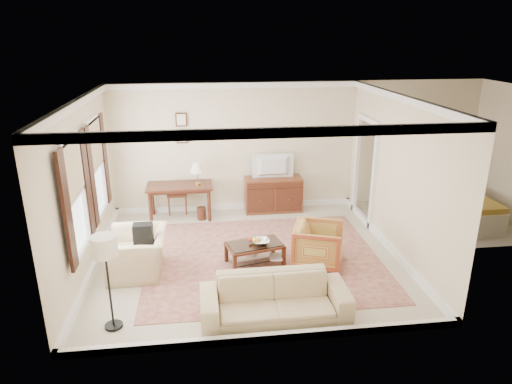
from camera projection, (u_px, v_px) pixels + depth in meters
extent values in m
cube|color=beige|center=(247.00, 257.00, 8.41)|extent=(5.50, 5.00, 0.01)
cube|color=white|center=(246.00, 98.00, 7.45)|extent=(5.50, 5.00, 0.01)
cube|color=beige|center=(235.00, 148.00, 10.27)|extent=(5.50, 0.01, 2.90)
cube|color=beige|center=(269.00, 245.00, 5.59)|extent=(5.50, 0.01, 2.90)
cube|color=beige|center=(83.00, 188.00, 7.60)|extent=(0.01, 5.00, 2.90)
cube|color=beige|center=(398.00, 176.00, 8.25)|extent=(0.01, 5.00, 2.90)
cube|color=beige|center=(434.00, 221.00, 9.99)|extent=(3.00, 2.70, 0.01)
cube|color=beige|center=(510.00, 155.00, 9.69)|extent=(0.01, 2.70, 2.90)
cube|color=maroon|center=(263.00, 258.00, 8.33)|extent=(4.20, 3.61, 0.01)
cube|color=#482114|center=(180.00, 186.00, 9.92)|extent=(1.41, 0.71, 0.05)
cylinder|color=#482114|center=(150.00, 208.00, 9.72)|extent=(0.07, 0.07, 0.72)
cylinder|color=#482114|center=(209.00, 206.00, 9.87)|extent=(0.07, 0.07, 0.72)
cylinder|color=#482114|center=(153.00, 200.00, 10.23)|extent=(0.07, 0.07, 0.72)
cylinder|color=#482114|center=(209.00, 197.00, 10.38)|extent=(0.07, 0.07, 0.72)
cube|color=brown|center=(273.00, 194.00, 10.45)|extent=(1.29, 0.50, 0.79)
imported|color=black|center=(274.00, 159.00, 10.16)|extent=(0.89, 0.51, 0.12)
cube|color=#482114|center=(255.00, 245.00, 8.02)|extent=(1.06, 0.77, 0.04)
cube|color=silver|center=(255.00, 244.00, 8.00)|extent=(0.99, 0.69, 0.01)
cube|color=silver|center=(255.00, 257.00, 8.09)|extent=(0.97, 0.67, 0.02)
cube|color=#482114|center=(235.00, 265.00, 7.71)|extent=(0.07, 0.07, 0.37)
cube|color=#482114|center=(284.00, 257.00, 8.00)|extent=(0.07, 0.07, 0.37)
cube|color=#482114|center=(226.00, 253.00, 8.15)|extent=(0.07, 0.07, 0.37)
cube|color=#482114|center=(273.00, 245.00, 8.45)|extent=(0.07, 0.07, 0.37)
imported|color=silver|center=(261.00, 241.00, 7.97)|extent=(0.42, 0.42, 0.10)
imported|color=brown|center=(248.00, 254.00, 8.16)|extent=(0.21, 0.24, 0.38)
imported|color=brown|center=(270.00, 257.00, 8.05)|extent=(0.28, 0.06, 0.38)
imported|color=#983A21|center=(318.00, 243.00, 7.98)|extent=(1.00, 1.03, 0.84)
imported|color=#D0B28C|center=(137.00, 246.00, 7.71)|extent=(0.72, 1.11, 0.97)
cube|color=black|center=(143.00, 233.00, 7.62)|extent=(0.29, 0.36, 0.40)
imported|color=#D0B28C|center=(275.00, 292.00, 6.48)|extent=(2.12, 0.63, 0.83)
cylinder|color=black|center=(114.00, 326.00, 6.39)|extent=(0.25, 0.25, 0.04)
cylinder|color=black|center=(109.00, 290.00, 6.20)|extent=(0.03, 0.03, 1.17)
cylinder|color=silver|center=(104.00, 246.00, 5.98)|extent=(0.34, 0.34, 0.28)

